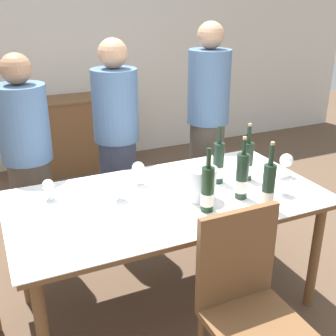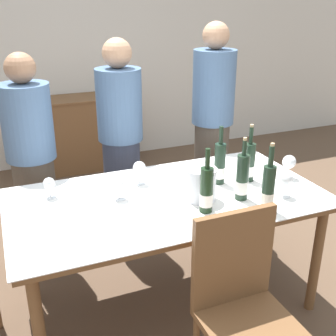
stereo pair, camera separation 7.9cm
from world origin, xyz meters
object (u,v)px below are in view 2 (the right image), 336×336
object	(u,v)px
ice_bucket	(201,183)
wine_glass_0	(289,162)
wine_glass_4	(200,165)
person_guest_right	(212,131)
wine_bottle_3	(268,189)
person_host	(33,168)
wine_bottle_1	(206,191)
wine_glass_1	(49,184)
wine_bottle_0	(249,163)
chair_near_front	(242,299)
wine_bottle_2	(242,179)
dining_table	(168,207)
wine_bottle_4	(220,164)
wine_glass_3	(286,180)
wine_glass_5	(139,168)
sideboard_cabinet	(78,133)
person_guest_left	(121,148)
wine_glass_2	(119,185)

from	to	relation	value
ice_bucket	wine_glass_0	xyz separation A→B (m)	(0.66, 0.06, 0.01)
wine_glass_4	person_guest_right	world-z (taller)	person_guest_right
wine_bottle_3	wine_glass_0	xyz separation A→B (m)	(0.38, 0.32, -0.02)
person_host	person_guest_right	size ratio (longest dim) A/B	0.91
wine_bottle_1	wine_glass_1	distance (m)	0.90
wine_glass_4	wine_bottle_0	bearing A→B (deg)	-32.30
person_guest_right	chair_near_front	bearing A→B (deg)	-112.76
wine_bottle_2	dining_table	bearing A→B (deg)	153.79
wine_bottle_4	wine_glass_4	xyz separation A→B (m)	(-0.07, 0.13, -0.04)
wine_bottle_1	person_host	distance (m)	1.29
wine_glass_3	wine_glass_4	size ratio (longest dim) A/B	1.20
wine_glass_5	chair_near_front	distance (m)	1.02
chair_near_front	wine_bottle_1	bearing A→B (deg)	85.12
wine_glass_0	wine_glass_1	size ratio (longest dim) A/B	1.25
wine_bottle_0	ice_bucket	bearing A→B (deg)	-162.35
dining_table	wine_bottle_4	bearing A→B (deg)	9.00
chair_near_front	person_host	bearing A→B (deg)	117.29
wine_glass_4	wine_glass_5	distance (m)	0.40
dining_table	person_host	xyz separation A→B (m)	(-0.68, 0.76, 0.07)
person_guest_right	sideboard_cabinet	bearing A→B (deg)	114.14
chair_near_front	wine_glass_0	bearing A→B (deg)	42.37
sideboard_cabinet	wine_bottle_4	bearing A→B (deg)	-80.56
chair_near_front	person_guest_left	size ratio (longest dim) A/B	0.60
wine_bottle_4	wine_glass_1	xyz separation A→B (m)	(-1.00, 0.19, -0.04)
sideboard_cabinet	wine_glass_1	world-z (taller)	wine_glass_1
ice_bucket	chair_near_front	size ratio (longest dim) A/B	0.20
wine_glass_1	wine_glass_2	world-z (taller)	wine_glass_2
wine_glass_5	person_guest_right	world-z (taller)	person_guest_right
wine_bottle_1	wine_bottle_4	world-z (taller)	wine_bottle_4
wine_glass_2	person_guest_left	xyz separation A→B (m)	(0.24, 0.77, -0.06)
wine_glass_5	chair_near_front	world-z (taller)	chair_near_front
wine_glass_3	wine_glass_5	xyz separation A→B (m)	(-0.72, 0.49, -0.00)
wine_bottle_4	person_host	world-z (taller)	person_host
wine_glass_2	wine_glass_3	distance (m)	0.96
wine_bottle_2	wine_bottle_0	bearing A→B (deg)	49.44
wine_glass_0	wine_glass_1	xyz separation A→B (m)	(-1.45, 0.29, -0.02)
wine_bottle_0	wine_glass_0	size ratio (longest dim) A/B	2.38
wine_glass_2	wine_glass_4	distance (m)	0.58
wine_bottle_2	person_host	xyz separation A→B (m)	(-1.06, 0.95, -0.13)
dining_table	wine_glass_4	world-z (taller)	wine_glass_4
wine_glass_3	chair_near_front	world-z (taller)	chair_near_front
wine_bottle_2	wine_bottle_4	size ratio (longest dim) A/B	1.01
ice_bucket	wine_glass_2	bearing A→B (deg)	157.46
wine_glass_1	chair_near_front	world-z (taller)	chair_near_front
wine_bottle_0	wine_glass_2	size ratio (longest dim) A/B	2.72
wine_bottle_0	person_guest_left	size ratio (longest dim) A/B	0.23
wine_glass_0	wine_glass_5	bearing A→B (deg)	163.08
sideboard_cabinet	ice_bucket	world-z (taller)	ice_bucket
wine_glass_3	wine_glass_5	world-z (taller)	wine_glass_3
wine_glass_0	wine_bottle_4	bearing A→B (deg)	167.31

